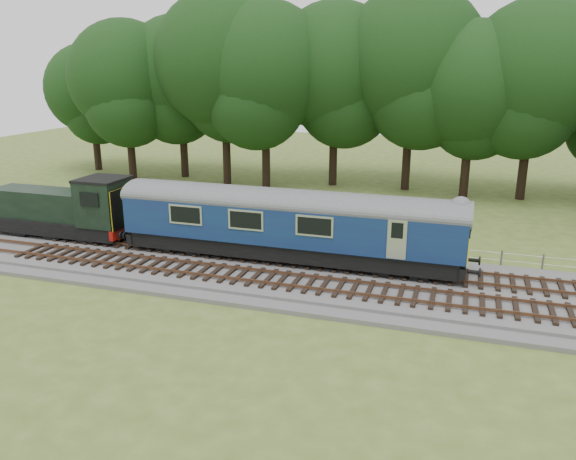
% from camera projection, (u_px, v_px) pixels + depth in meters
% --- Properties ---
extents(ground, '(120.00, 120.00, 0.00)m').
position_uv_depth(ground, '(332.00, 281.00, 27.81)').
color(ground, '#495E22').
rests_on(ground, ground).
extents(ballast, '(70.00, 7.00, 0.35)m').
position_uv_depth(ballast, '(332.00, 278.00, 27.76)').
color(ballast, '#4C4C4F').
rests_on(ballast, ground).
extents(track_north, '(67.20, 2.40, 0.21)m').
position_uv_depth(track_north, '(339.00, 264.00, 28.97)').
color(track_north, black).
rests_on(track_north, ballast).
extents(track_south, '(67.20, 2.40, 0.21)m').
position_uv_depth(track_south, '(325.00, 285.00, 26.23)').
color(track_south, black).
rests_on(track_south, ballast).
extents(fence, '(64.00, 0.12, 1.00)m').
position_uv_depth(fence, '(351.00, 253.00, 31.91)').
color(fence, '#6B6054').
rests_on(fence, ground).
extents(tree_line, '(70.00, 8.00, 18.00)m').
position_uv_depth(tree_line, '(393.00, 190.00, 47.87)').
color(tree_line, black).
rests_on(tree_line, ground).
extents(dmu_railcar, '(18.05, 2.86, 3.88)m').
position_uv_depth(dmu_railcar, '(288.00, 219.00, 29.16)').
color(dmu_railcar, black).
rests_on(dmu_railcar, ground).
extents(shunter_loco, '(8.92, 2.60, 3.38)m').
position_uv_depth(shunter_loco, '(66.00, 210.00, 33.45)').
color(shunter_loco, black).
rests_on(shunter_loco, ground).
extents(worker, '(0.64, 0.47, 1.62)m').
position_uv_depth(worker, '(116.00, 231.00, 32.02)').
color(worker, '#E33E0B').
rests_on(worker, ballast).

